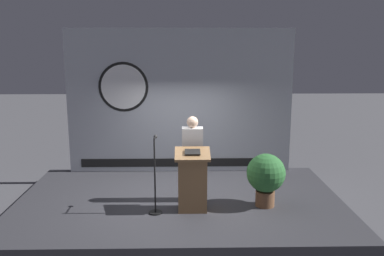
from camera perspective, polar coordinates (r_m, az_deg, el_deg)
name	(u,v)px	position (r m, az deg, el deg)	size (l,w,h in m)	color
ground_plane	(180,213)	(8.32, -1.73, -11.80)	(40.00, 40.00, 0.00)	#4C4C51
stage_platform	(180,206)	(8.27, -1.73, -10.85)	(6.40, 4.00, 0.30)	#333338
banner_display	(179,102)	(9.58, -1.88, 3.66)	(5.27, 0.12, 3.38)	#B2B7C1
podium	(192,181)	(7.51, 0.06, -7.42)	(0.64, 0.50, 1.15)	olive
speaker_person	(192,158)	(7.88, 0.06, -4.24)	(0.40, 0.26, 1.67)	black
microphone_stand	(155,187)	(7.45, -5.18, -8.23)	(0.24, 0.48, 1.40)	black
potted_plant	(266,175)	(7.80, 10.31, -6.54)	(0.73, 0.73, 1.01)	brown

